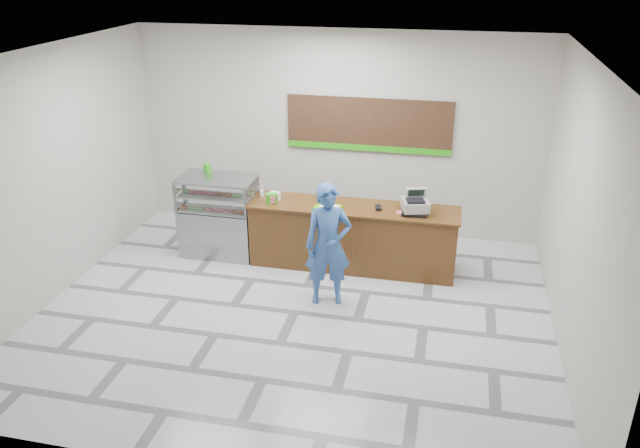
% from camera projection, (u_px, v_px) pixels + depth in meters
% --- Properties ---
extents(floor, '(7.00, 7.00, 0.00)m').
position_uv_depth(floor, '(295.00, 312.00, 8.72)').
color(floor, silver).
rests_on(floor, ground).
extents(back_wall, '(7.00, 0.00, 7.00)m').
position_uv_depth(back_wall, '(337.00, 134.00, 10.69)').
color(back_wall, '#BAB5AB').
rests_on(back_wall, floor).
extents(ceiling, '(7.00, 7.00, 0.00)m').
position_uv_depth(ceiling, '(290.00, 57.00, 7.30)').
color(ceiling, silver).
rests_on(ceiling, back_wall).
extents(sales_counter, '(3.26, 0.76, 1.03)m').
position_uv_depth(sales_counter, '(353.00, 237.00, 9.79)').
color(sales_counter, '#573419').
rests_on(sales_counter, floor).
extents(display_case, '(1.22, 0.72, 1.33)m').
position_uv_depth(display_case, '(219.00, 215.00, 10.16)').
color(display_case, gray).
rests_on(display_case, floor).
extents(menu_board, '(2.80, 0.06, 0.90)m').
position_uv_depth(menu_board, '(369.00, 126.00, 10.47)').
color(menu_board, black).
rests_on(menu_board, back_wall).
extents(cash_register, '(0.47, 0.48, 0.36)m').
position_uv_depth(cash_register, '(415.00, 204.00, 9.30)').
color(cash_register, black).
rests_on(cash_register, sales_counter).
extents(card_terminal, '(0.12, 0.19, 0.04)m').
position_uv_depth(card_terminal, '(378.00, 208.00, 9.48)').
color(card_terminal, black).
rests_on(card_terminal, sales_counter).
extents(serving_tray, '(0.44, 0.36, 0.02)m').
position_uv_depth(serving_tray, '(328.00, 207.00, 9.54)').
color(serving_tray, '#50CE00').
rests_on(serving_tray, sales_counter).
extents(napkin_box, '(0.16, 0.16, 0.13)m').
position_uv_depth(napkin_box, '(274.00, 196.00, 9.79)').
color(napkin_box, white).
rests_on(napkin_box, sales_counter).
extents(straw_cup, '(0.07, 0.07, 0.11)m').
position_uv_depth(straw_cup, '(262.00, 194.00, 9.94)').
color(straw_cup, silver).
rests_on(straw_cup, sales_counter).
extents(promo_box, '(0.19, 0.15, 0.15)m').
position_uv_depth(promo_box, '(272.00, 198.00, 9.68)').
color(promo_box, '#28A212').
rests_on(promo_box, sales_counter).
extents(donut_decal, '(0.17, 0.17, 0.00)m').
position_uv_depth(donut_decal, '(402.00, 212.00, 9.36)').
color(donut_decal, '#F15E7C').
rests_on(donut_decal, sales_counter).
extents(green_cup_left, '(0.08, 0.08, 0.13)m').
position_uv_depth(green_cup_left, '(206.00, 167.00, 10.17)').
color(green_cup_left, '#28A212').
rests_on(green_cup_left, display_case).
extents(green_cup_right, '(0.09, 0.09, 0.14)m').
position_uv_depth(green_cup_right, '(208.00, 168.00, 10.09)').
color(green_cup_right, '#28A212').
rests_on(green_cup_right, display_case).
extents(customer, '(0.73, 0.58, 1.78)m').
position_uv_depth(customer, '(328.00, 245.00, 8.67)').
color(customer, '#315A9B').
rests_on(customer, floor).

